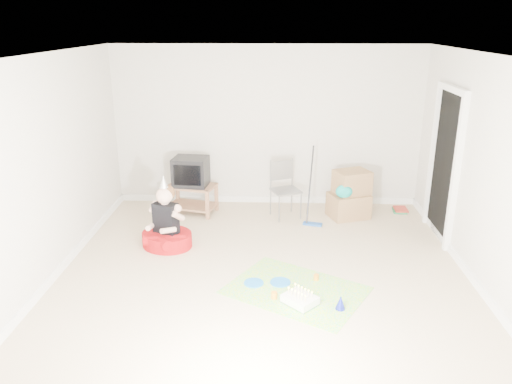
{
  "coord_description": "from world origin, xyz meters",
  "views": [
    {
      "loc": [
        0.13,
        -5.51,
        2.94
      ],
      "look_at": [
        -0.1,
        0.4,
        0.9
      ],
      "focal_mm": 35.0,
      "sensor_mm": 36.0,
      "label": 1
    }
  ],
  "objects_px": {
    "folding_chair": "(286,190)",
    "cardboard_boxes": "(350,195)",
    "crt_tv": "(191,171)",
    "seated_woman": "(167,231)",
    "tv_stand": "(192,196)",
    "birthday_cake": "(300,300)"
  },
  "relations": [
    {
      "from": "tv_stand",
      "to": "seated_woman",
      "type": "height_order",
      "value": "seated_woman"
    },
    {
      "from": "crt_tv",
      "to": "seated_woman",
      "type": "distance_m",
      "value": 1.36
    },
    {
      "from": "tv_stand",
      "to": "seated_woman",
      "type": "distance_m",
      "value": 1.28
    },
    {
      "from": "folding_chair",
      "to": "seated_woman",
      "type": "relative_size",
      "value": 0.88
    },
    {
      "from": "tv_stand",
      "to": "crt_tv",
      "type": "distance_m",
      "value": 0.42
    },
    {
      "from": "crt_tv",
      "to": "tv_stand",
      "type": "bearing_deg",
      "value": -38.89
    },
    {
      "from": "folding_chair",
      "to": "seated_woman",
      "type": "height_order",
      "value": "seated_woman"
    },
    {
      "from": "cardboard_boxes",
      "to": "birthday_cake",
      "type": "height_order",
      "value": "cardboard_boxes"
    },
    {
      "from": "seated_woman",
      "to": "birthday_cake",
      "type": "distance_m",
      "value": 2.27
    },
    {
      "from": "crt_tv",
      "to": "folding_chair",
      "type": "xyz_separation_m",
      "value": [
        1.5,
        -0.13,
        -0.25
      ]
    },
    {
      "from": "tv_stand",
      "to": "crt_tv",
      "type": "relative_size",
      "value": 1.59
    },
    {
      "from": "crt_tv",
      "to": "birthday_cake",
      "type": "xyz_separation_m",
      "value": [
        1.61,
        -2.69,
        -0.64
      ]
    },
    {
      "from": "seated_woman",
      "to": "birthday_cake",
      "type": "height_order",
      "value": "seated_woman"
    },
    {
      "from": "cardboard_boxes",
      "to": "birthday_cake",
      "type": "relative_size",
      "value": 1.7
    },
    {
      "from": "tv_stand",
      "to": "crt_tv",
      "type": "bearing_deg",
      "value": 135.0
    },
    {
      "from": "folding_chair",
      "to": "cardboard_boxes",
      "type": "xyz_separation_m",
      "value": [
        1.0,
        0.05,
        -0.08
      ]
    },
    {
      "from": "crt_tv",
      "to": "seated_woman",
      "type": "height_order",
      "value": "seated_woman"
    },
    {
      "from": "cardboard_boxes",
      "to": "tv_stand",
      "type": "bearing_deg",
      "value": 178.13
    },
    {
      "from": "crt_tv",
      "to": "folding_chair",
      "type": "height_order",
      "value": "crt_tv"
    },
    {
      "from": "folding_chair",
      "to": "seated_woman",
      "type": "distance_m",
      "value": 2.01
    },
    {
      "from": "crt_tv",
      "to": "cardboard_boxes",
      "type": "height_order",
      "value": "crt_tv"
    },
    {
      "from": "tv_stand",
      "to": "seated_woman",
      "type": "relative_size",
      "value": 0.82
    }
  ]
}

